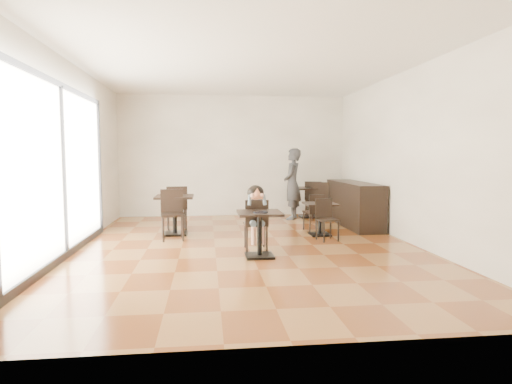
{
  "coord_description": "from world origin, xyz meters",
  "views": [
    {
      "loc": [
        -0.72,
        -7.47,
        1.63
      ],
      "look_at": [
        0.11,
        -0.3,
        1.0
      ],
      "focal_mm": 30.0,
      "sensor_mm": 36.0,
      "label": 1
    }
  ],
  "objects": [
    {
      "name": "floor",
      "position": [
        0.0,
        0.0,
        0.0
      ],
      "size": [
        6.0,
        8.0,
        0.01
      ],
      "primitive_type": "cube",
      "color": "#915D2E",
      "rests_on": "ground"
    },
    {
      "name": "ceiling",
      "position": [
        0.0,
        0.0,
        3.2
      ],
      "size": [
        6.0,
        8.0,
        0.01
      ],
      "primitive_type": "cube",
      "color": "white",
      "rests_on": "floor"
    },
    {
      "name": "wall_back",
      "position": [
        0.0,
        4.0,
        1.6
      ],
      "size": [
        6.0,
        0.01,
        3.2
      ],
      "primitive_type": "cube",
      "color": "white",
      "rests_on": "floor"
    },
    {
      "name": "wall_front",
      "position": [
        0.0,
        -4.0,
        1.6
      ],
      "size": [
        6.0,
        0.01,
        3.2
      ],
      "primitive_type": "cube",
      "color": "white",
      "rests_on": "floor"
    },
    {
      "name": "wall_left",
      "position": [
        -3.0,
        0.0,
        1.6
      ],
      "size": [
        0.01,
        8.0,
        3.2
      ],
      "primitive_type": "cube",
      "color": "white",
      "rests_on": "floor"
    },
    {
      "name": "wall_right",
      "position": [
        3.0,
        0.0,
        1.6
      ],
      "size": [
        0.01,
        8.0,
        3.2
      ],
      "primitive_type": "cube",
      "color": "white",
      "rests_on": "floor"
    },
    {
      "name": "storefront_window",
      "position": [
        -2.97,
        -0.5,
        1.4
      ],
      "size": [
        0.04,
        4.5,
        2.6
      ],
      "primitive_type": "cube",
      "color": "white",
      "rests_on": "floor"
    },
    {
      "name": "child_table",
      "position": [
        0.11,
        -0.8,
        0.36
      ],
      "size": [
        0.69,
        0.69,
        0.73
      ],
      "primitive_type": null,
      "color": "black",
      "rests_on": "floor"
    },
    {
      "name": "child_chair",
      "position": [
        0.11,
        -0.25,
        0.44
      ],
      "size": [
        0.39,
        0.39,
        0.88
      ],
      "primitive_type": null,
      "rotation": [
        0.0,
        0.0,
        3.14
      ],
      "color": "black",
      "rests_on": "floor"
    },
    {
      "name": "child",
      "position": [
        0.11,
        -0.25,
        0.55
      ],
      "size": [
        0.39,
        0.55,
        1.1
      ],
      "primitive_type": null,
      "color": "slate",
      "rests_on": "child_chair"
    },
    {
      "name": "plate",
      "position": [
        0.11,
        -0.9,
        0.74
      ],
      "size": [
        0.25,
        0.25,
        0.01
      ],
      "primitive_type": "cylinder",
      "color": "black",
      "rests_on": "child_table"
    },
    {
      "name": "pizza_slice",
      "position": [
        0.11,
        -0.44,
        0.95
      ],
      "size": [
        0.26,
        0.2,
        0.06
      ],
      "primitive_type": null,
      "color": "#DBBC7A",
      "rests_on": "child"
    },
    {
      "name": "adult_patron",
      "position": [
        1.43,
        3.09,
        0.89
      ],
      "size": [
        0.61,
        0.75,
        1.79
      ],
      "primitive_type": "imported",
      "rotation": [
        0.0,
        0.0,
        -1.89
      ],
      "color": "#3B3C41",
      "rests_on": "floor"
    },
    {
      "name": "cafe_table_mid",
      "position": [
        1.55,
        0.9,
        0.33
      ],
      "size": [
        0.74,
        0.74,
        0.66
      ],
      "primitive_type": null,
      "rotation": [
        0.0,
        0.0,
        0.22
      ],
      "color": "black",
      "rests_on": "floor"
    },
    {
      "name": "cafe_table_left",
      "position": [
        -1.37,
        1.31,
        0.4
      ],
      "size": [
        0.85,
        0.85,
        0.8
      ],
      "primitive_type": null,
      "rotation": [
        0.0,
        0.0,
        0.13
      ],
      "color": "black",
      "rests_on": "floor"
    },
    {
      "name": "cafe_table_back",
      "position": [
        1.93,
        3.39,
        0.39
      ],
      "size": [
        0.93,
        0.93,
        0.78
      ],
      "primitive_type": null,
      "rotation": [
        0.0,
        0.0,
        -0.32
      ],
      "color": "black",
      "rests_on": "floor"
    },
    {
      "name": "chair_mid_a",
      "position": [
        1.55,
        1.45,
        0.4
      ],
      "size": [
        0.42,
        0.42,
        0.79
      ],
      "primitive_type": null,
      "rotation": [
        0.0,
        0.0,
        3.36
      ],
      "color": "black",
      "rests_on": "floor"
    },
    {
      "name": "chair_mid_b",
      "position": [
        1.55,
        0.35,
        0.4
      ],
      "size": [
        0.42,
        0.42,
        0.79
      ],
      "primitive_type": null,
      "rotation": [
        0.0,
        0.0,
        0.22
      ],
      "color": "black",
      "rests_on": "floor"
    },
    {
      "name": "chair_left_a",
      "position": [
        -1.37,
        1.86,
        0.48
      ],
      "size": [
        0.48,
        0.48,
        0.96
      ],
      "primitive_type": null,
      "rotation": [
        0.0,
        0.0,
        3.27
      ],
      "color": "black",
      "rests_on": "floor"
    },
    {
      "name": "chair_left_b",
      "position": [
        -1.37,
        0.76,
        0.48
      ],
      "size": [
        0.48,
        0.48,
        0.96
      ],
      "primitive_type": null,
      "rotation": [
        0.0,
        0.0,
        0.13
      ],
      "color": "black",
      "rests_on": "floor"
    },
    {
      "name": "chair_back_a",
      "position": [
        2.08,
        3.5,
        0.47
      ],
      "size": [
        0.53,
        0.53,
        0.94
      ],
      "primitive_type": null,
      "rotation": [
        0.0,
        0.0,
        2.82
      ],
      "color": "black",
      "rests_on": "floor"
    },
    {
      "name": "chair_back_b",
      "position": [
        2.08,
        2.84,
        0.47
      ],
      "size": [
        0.53,
        0.53,
        0.94
      ],
      "primitive_type": null,
      "rotation": [
        0.0,
        0.0,
        -0.32
      ],
      "color": "black",
      "rests_on": "floor"
    },
    {
      "name": "service_counter",
      "position": [
        2.65,
        2.0,
        0.5
      ],
      "size": [
        0.6,
        2.4,
        1.0
      ],
      "primitive_type": "cube",
      "color": "black",
      "rests_on": "floor"
    }
  ]
}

